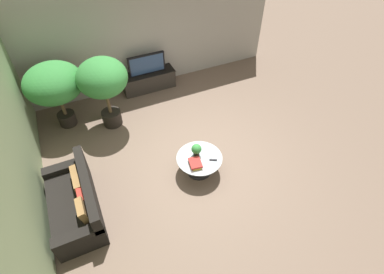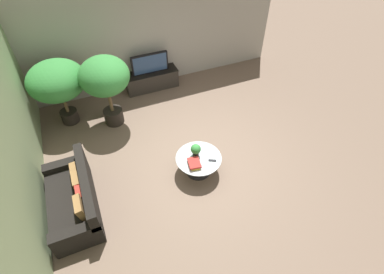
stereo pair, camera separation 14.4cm
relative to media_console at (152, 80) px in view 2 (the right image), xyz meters
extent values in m
plane|color=brown|center=(0.12, -2.94, -0.27)|extent=(24.00, 24.00, 0.00)
cube|color=#A39E93|center=(0.12, 0.32, 1.23)|extent=(7.40, 0.12, 3.00)
cube|color=gray|center=(-3.14, -2.74, 1.23)|extent=(0.12, 7.40, 3.00)
cube|color=#2D2823|center=(0.00, 0.00, -0.01)|extent=(1.46, 0.48, 0.51)
cube|color=#2D2823|center=(0.00, 0.00, 0.24)|extent=(1.49, 0.50, 0.02)
cube|color=black|center=(0.00, 0.00, 0.52)|extent=(1.02, 0.08, 0.55)
cube|color=navy|center=(0.00, -0.04, 0.52)|extent=(0.93, 0.00, 0.50)
cube|color=black|center=(0.00, 0.00, 0.26)|extent=(0.30, 0.13, 0.02)
cylinder|color=black|center=(-0.01, -3.35, -0.26)|extent=(0.52, 0.52, 0.02)
cylinder|color=black|center=(-0.01, -3.35, -0.06)|extent=(0.10, 0.10, 0.42)
cylinder|color=#A8B2B7|center=(-0.01, -3.35, 0.16)|extent=(0.95, 0.95, 0.02)
cube|color=black|center=(-2.58, -3.30, -0.06)|extent=(0.84, 1.79, 0.42)
cube|color=black|center=(-2.24, -3.30, 0.36)|extent=(0.16, 1.79, 0.42)
cube|color=black|center=(-2.58, -2.50, 0.00)|extent=(0.84, 0.20, 0.54)
cube|color=black|center=(-2.58, -4.09, 0.00)|extent=(0.84, 0.20, 0.54)
cube|color=olive|center=(-2.40, -2.85, 0.28)|extent=(0.15, 0.29, 0.27)
cube|color=olive|center=(-2.40, -3.15, 0.30)|extent=(0.13, 0.33, 0.30)
cube|color=#B23328|center=(-2.40, -3.45, 0.29)|extent=(0.16, 0.31, 0.30)
cube|color=olive|center=(-2.40, -3.75, 0.32)|extent=(0.18, 0.38, 0.36)
cylinder|color=black|center=(-2.34, -0.60, -0.11)|extent=(0.42, 0.42, 0.32)
cylinder|color=brown|center=(-2.34, -0.60, 0.29)|extent=(0.08, 0.08, 0.47)
ellipsoid|color=#337F38|center=(-2.34, -0.60, 0.96)|extent=(1.32, 1.32, 0.87)
cylinder|color=black|center=(-1.32, -1.06, -0.08)|extent=(0.47, 0.47, 0.37)
cylinder|color=brown|center=(-1.32, -1.06, 0.38)|extent=(0.08, 0.08, 0.56)
ellipsoid|color=#337F38|center=(-1.32, -1.06, 1.09)|extent=(1.14, 1.14, 0.87)
cylinder|color=black|center=(-0.04, -3.27, 0.22)|extent=(0.13, 0.13, 0.10)
sphere|color=#337F38|center=(-0.04, -3.27, 0.36)|extent=(0.21, 0.21, 0.21)
cube|color=gold|center=(-0.16, -3.50, 0.19)|extent=(0.23, 0.31, 0.04)
cube|color=#A32823|center=(-0.17, -3.50, 0.23)|extent=(0.28, 0.33, 0.04)
cube|color=black|center=(0.21, -3.54, 0.18)|extent=(0.16, 0.11, 0.02)
camera|label=1|loc=(-1.85, -7.01, 4.81)|focal=28.00mm
camera|label=2|loc=(-1.72, -7.07, 4.81)|focal=28.00mm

